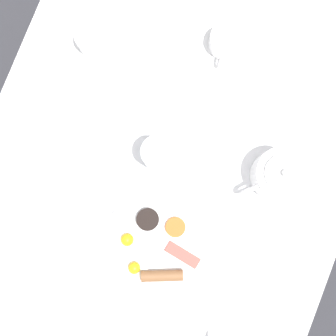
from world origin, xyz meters
TOP-DOWN VIEW (x-y plane):
  - ground_plane at (0.00, 0.00)m, footprint 8.00×8.00m
  - table at (0.00, 0.00)m, footprint 0.94×1.24m
  - breakfast_plate at (0.04, -0.20)m, footprint 0.27×0.27m
  - teapot_far at (0.26, 0.08)m, footprint 0.15×0.17m
  - teacup_with_saucer_left at (0.02, 0.35)m, footprint 0.14×0.14m
  - teacup_with_saucer_right at (-0.29, 0.23)m, footprint 0.14×0.14m
  - water_glass_short at (-0.03, 0.02)m, footprint 0.08×0.08m
  - wine_glass_spare at (-0.30, -0.05)m, footprint 0.08×0.08m
  - fork_by_plate at (-0.29, -0.33)m, footprint 0.11×0.14m
  - knife_by_plate at (0.21, 0.41)m, footprint 0.19×0.09m

SIDE VIEW (x-z plane):
  - ground_plane at x=0.00m, z-range 0.00..0.00m
  - table at x=0.00m, z-range 0.30..1.02m
  - fork_by_plate at x=-0.29m, z-range 0.72..0.72m
  - knife_by_plate at x=0.21m, z-range 0.72..0.72m
  - breakfast_plate at x=0.04m, z-range 0.71..0.75m
  - teacup_with_saucer_left at x=0.02m, z-range 0.72..0.78m
  - teacup_with_saucer_right at x=-0.29m, z-range 0.72..0.78m
  - teapot_far at x=0.26m, z-range 0.71..0.83m
  - wine_glass_spare at x=-0.30m, z-range 0.72..0.82m
  - water_glass_short at x=-0.03m, z-range 0.72..0.83m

